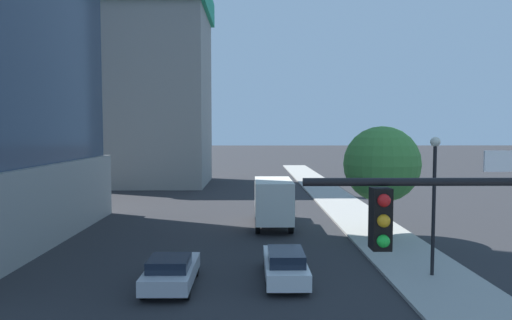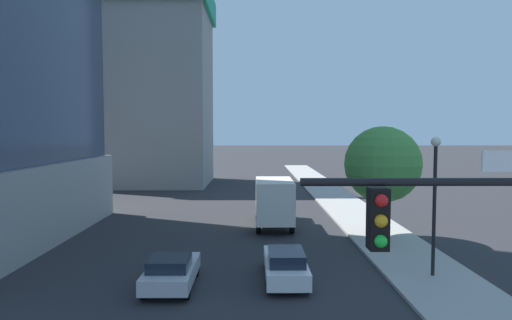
# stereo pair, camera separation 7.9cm
# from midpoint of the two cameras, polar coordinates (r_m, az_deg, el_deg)

# --- Properties ---
(sidewalk) EXTENTS (4.18, 120.00, 0.15)m
(sidewalk) POSITION_cam_midpoint_polar(r_m,az_deg,el_deg) (27.05, 17.30, -10.48)
(sidewalk) COLOR #9E9B93
(sidewalk) RESTS_ON ground
(construction_building) EXTENTS (16.19, 13.79, 32.11)m
(construction_building) POSITION_cam_midpoint_polar(r_m,az_deg,el_deg) (58.52, -13.55, 10.09)
(construction_building) COLOR gray
(construction_building) RESTS_ON ground
(street_lamp) EXTENTS (0.44, 0.44, 6.21)m
(street_lamp) POSITION_cam_midpoint_polar(r_m,az_deg,el_deg) (21.63, 21.67, -3.06)
(street_lamp) COLOR black
(street_lamp) RESTS_ON sidewalk
(street_tree) EXTENTS (4.59, 4.59, 6.76)m
(street_tree) POSITION_cam_midpoint_polar(r_m,az_deg,el_deg) (28.35, 15.72, -0.54)
(street_tree) COLOR brown
(street_tree) RESTS_ON sidewalk
(car_white) EXTENTS (1.80, 4.77, 1.47)m
(car_white) POSITION_cam_midpoint_polar(r_m,az_deg,el_deg) (20.56, 3.83, -12.98)
(car_white) COLOR silver
(car_white) RESTS_ON ground
(car_silver) EXTENTS (1.95, 4.21, 1.40)m
(car_silver) POSITION_cam_midpoint_polar(r_m,az_deg,el_deg) (20.00, -10.49, -13.57)
(car_silver) COLOR #B7B7BC
(car_silver) RESTS_ON ground
(box_truck) EXTENTS (2.44, 6.95, 3.33)m
(box_truck) POSITION_cam_midpoint_polar(r_m,az_deg,el_deg) (31.41, 2.31, -5.01)
(box_truck) COLOR silver
(box_truck) RESTS_ON ground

